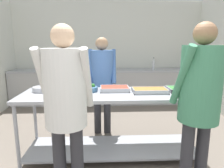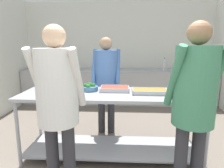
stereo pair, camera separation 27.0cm
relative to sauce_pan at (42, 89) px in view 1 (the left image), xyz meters
name	(u,v)px [view 1 (the left image)]	position (x,y,z in m)	size (l,w,h in m)	color
wall_rear	(108,52)	(0.97, 2.80, 0.39)	(5.07, 0.06, 2.65)	silver
back_counter	(108,86)	(0.97, 2.43, -0.49)	(4.91, 0.65, 0.88)	#A8A8A8
serving_counter	(112,114)	(0.95, -0.14, -0.33)	(2.38, 0.75, 0.90)	#9EA0A8
sauce_pan	(42,89)	(0.00, 0.00, 0.00)	(0.39, 0.25, 0.06)	#9EA0A8
plate_stack	(67,93)	(0.36, -0.20, -0.01)	(0.27, 0.27, 0.05)	white
broccoli_bowl	(89,88)	(0.64, -0.03, 0.01)	(0.22, 0.22, 0.11)	#3D668C
serving_tray_greens	(115,89)	(0.99, 0.00, -0.01)	(0.39, 0.29, 0.05)	#9EA0A8
serving_tray_roast	(150,91)	(1.45, -0.13, -0.01)	(0.46, 0.27, 0.05)	#9EA0A8
serving_tray_vegetables	(182,89)	(1.90, -0.09, -0.01)	(0.39, 0.28, 0.05)	#9EA0A8
guest_serving_left	(200,94)	(1.75, -0.88, 0.13)	(0.53, 0.41, 1.73)	#2D2D33
guest_serving_right	(65,98)	(0.48, -0.89, 0.11)	(0.51, 0.39, 1.71)	#2D2D33
cook_behind_counter	(102,76)	(0.81, 0.62, 0.07)	(0.47, 0.37, 1.64)	#2D2D33
water_bottle	(154,64)	(2.12, 2.34, 0.09)	(0.07, 0.07, 0.32)	silver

